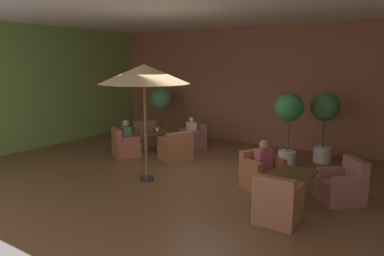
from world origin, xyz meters
The scene contains 21 objects.
ground_plane centered at (0.00, 0.00, -0.01)m, with size 11.21×8.52×0.02m, color brown.
wall_back_brick centered at (0.00, 4.22, 1.95)m, with size 11.21×0.08×3.91m, color #90583D.
wall_left_accent centered at (-5.57, 0.00, 1.95)m, with size 0.08×8.52×3.91m, color #709645.
ceiling_slab centered at (0.00, 0.00, 3.94)m, with size 11.21×8.52×0.06m, color silver.
cafe_table_front_left centered at (-1.92, 1.52, 0.47)m, with size 0.64×0.64×0.66m.
armchair_front_left_north centered at (-2.49, 0.57, 0.31)m, with size 0.99×0.98×0.85m.
armchair_front_left_east centered at (-0.93, 1.00, 0.32)m, with size 1.06×1.05×0.86m.
armchair_front_left_south centered at (-1.34, 2.46, 0.31)m, with size 1.01×1.02×0.83m.
armchair_front_left_west centered at (-2.89, 2.05, 0.29)m, with size 1.00×1.02×0.79m.
cafe_table_front_right centered at (2.85, -0.23, 0.50)m, with size 0.75×0.75×0.66m.
armchair_front_right_north centered at (2.89, -1.22, 0.33)m, with size 0.74×0.77×0.89m.
armchair_front_right_east centered at (3.63, 0.41, 0.32)m, with size 1.05×1.05×0.88m.
armchair_front_right_south centered at (1.98, 0.25, 0.32)m, with size 1.00×1.04×0.83m.
patio_umbrella_tall_red centered at (-0.49, -0.78, 2.48)m, with size 2.06×2.06×2.72m.
potted_tree_left_corner centered at (2.56, 3.13, 1.32)m, with size 0.78×0.78×1.95m.
potted_tree_mid_left centered at (-3.14, 3.14, 1.35)m, with size 0.78×0.78×1.83m.
potted_tree_mid_right centered at (1.86, 2.23, 1.35)m, with size 0.75×0.75×1.97m.
patron_blue_shirt centered at (-1.36, 2.43, 0.69)m, with size 0.42×0.37×0.59m.
patron_by_window centered at (-2.47, 0.60, 0.72)m, with size 0.43×0.40×0.66m.
patron_with_friend centered at (2.01, 0.23, 0.74)m, with size 0.35×0.41×0.64m.
iced_drink_cup centered at (-2.00, 1.49, 0.71)m, with size 0.08×0.08×0.11m, color white.
Camera 1 is at (4.92, -6.95, 2.77)m, focal length 33.57 mm.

